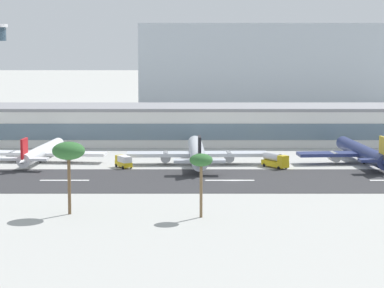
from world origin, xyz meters
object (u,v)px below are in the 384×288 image
at_px(service_fuel_truck_0, 272,160).
at_px(palm_tree_1, 65,152).
at_px(airliner_red_tail_gate_0, 37,153).
at_px(airliner_gold_tail_gate_2, 361,153).
at_px(terminal_building, 198,124).
at_px(service_box_truck_1, 120,161).
at_px(distant_hotel_block, 273,68).
at_px(palm_tree_2, 198,162).
at_px(airliner_black_tail_gate_1, 194,153).

height_order(service_fuel_truck_0, palm_tree_1, palm_tree_1).
distance_m(airliner_red_tail_gate_0, palm_tree_1, 71.10).
height_order(airliner_gold_tail_gate_2, service_fuel_truck_0, airliner_gold_tail_gate_2).
distance_m(terminal_building, service_box_truck_1, 57.62).
xyz_separation_m(distant_hotel_block, airliner_red_tail_gate_0, (-81.73, -157.71, -17.88)).
bearing_deg(airliner_gold_tail_gate_2, service_fuel_truck_0, 100.44).
bearing_deg(palm_tree_1, service_box_truck_1, 84.34).
height_order(distant_hotel_block, airliner_red_tail_gate_0, distant_hotel_block).
bearing_deg(airliner_red_tail_gate_0, distant_hotel_block, -22.00).
bearing_deg(palm_tree_2, terminal_building, 89.42).
distance_m(distant_hotel_block, airliner_red_tail_gate_0, 178.52).
bearing_deg(service_fuel_truck_0, palm_tree_1, -73.53).
xyz_separation_m(service_box_truck_1, palm_tree_2, (20.08, -61.32, 9.05)).
xyz_separation_m(airliner_red_tail_gate_0, service_fuel_truck_0, (64.58, -9.66, -0.69)).
bearing_deg(palm_tree_1, airliner_black_tail_gate_1, 68.13).
bearing_deg(service_box_truck_1, airliner_gold_tail_gate_2, -114.40).
bearing_deg(palm_tree_2, distant_hotel_block, 80.65).
xyz_separation_m(distant_hotel_block, airliner_gold_tail_gate_2, (7.98, -160.47, -17.57)).
distance_m(terminal_building, service_fuel_truck_0, 56.92).
bearing_deg(distant_hotel_block, airliner_gold_tail_gate_2, -87.15).
relative_size(terminal_building, service_fuel_truck_0, 22.37).
xyz_separation_m(distant_hotel_block, palm_tree_2, (-37.67, -228.71, -9.76)).
bearing_deg(airliner_black_tail_gate_1, airliner_gold_tail_gate_2, -89.52).
distance_m(airliner_red_tail_gate_0, airliner_gold_tail_gate_2, 89.75).
relative_size(airliner_red_tail_gate_0, service_fuel_truck_0, 4.84).
distance_m(airliner_gold_tail_gate_2, palm_tree_1, 97.28).
relative_size(airliner_gold_tail_gate_2, palm_tree_1, 3.17).
bearing_deg(airliner_gold_tail_gate_2, airliner_black_tail_gate_1, 87.05).
xyz_separation_m(airliner_black_tail_gate_1, service_box_truck_1, (-19.79, -5.33, -1.38)).
height_order(airliner_black_tail_gate_1, palm_tree_2, palm_tree_2).
xyz_separation_m(airliner_gold_tail_gate_2, service_fuel_truck_0, (-25.13, -6.90, -1.00)).
bearing_deg(service_box_truck_1, airliner_black_tail_gate_1, -105.32).
bearing_deg(palm_tree_1, palm_tree_2, -6.50).
relative_size(airliner_gold_tail_gate_2, service_box_truck_1, 7.13).
xyz_separation_m(terminal_building, airliner_gold_tail_gate_2, (44.48, -46.46, -3.15)).
bearing_deg(airliner_black_tail_gate_1, distant_hotel_block, -14.67).
xyz_separation_m(terminal_building, distant_hotel_block, (36.50, 114.01, 14.42)).
bearing_deg(airliner_red_tail_gate_0, palm_tree_1, -159.64).
xyz_separation_m(distant_hotel_block, service_box_truck_1, (-57.75, -167.38, -18.82)).
bearing_deg(airliner_black_tail_gate_1, service_fuel_truck_0, -105.83).
distance_m(airliner_black_tail_gate_1, service_box_truck_1, 20.54).
bearing_deg(service_box_truck_1, palm_tree_2, 167.73).
xyz_separation_m(airliner_black_tail_gate_1, airliner_gold_tail_gate_2, (45.94, 1.58, -0.14)).
relative_size(airliner_red_tail_gate_0, airliner_gold_tail_gate_2, 0.90).
bearing_deg(service_box_truck_1, terminal_building, -52.11).
distance_m(distant_hotel_block, service_box_truck_1, 178.06).
distance_m(terminal_building, palm_tree_2, 114.80).
relative_size(airliner_black_tail_gate_1, service_fuel_truck_0, 5.64).
height_order(airliner_gold_tail_gate_2, palm_tree_1, palm_tree_1).
bearing_deg(palm_tree_2, service_fuel_truck_0, 71.51).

